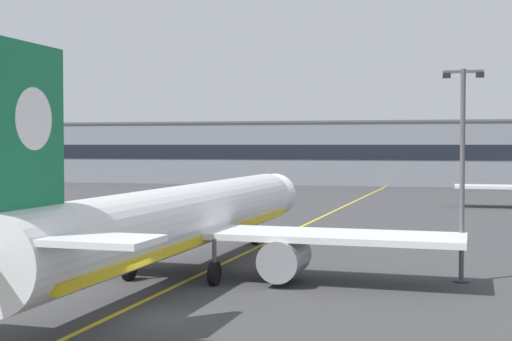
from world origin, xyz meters
name	(u,v)px	position (x,y,z in m)	size (l,w,h in m)	color
ground_plane	(153,317)	(0.00, 0.00, 0.00)	(400.00, 400.00, 0.00)	#3D3D3F
taxiway_centreline	(281,236)	(0.00, 30.00, 0.00)	(0.30, 180.00, 0.01)	yellow
airliner_foreground	(183,220)	(-1.89, 9.81, 3.37)	(32.23, 41.52, 11.65)	white
apron_lamp_post	(462,171)	(13.95, 11.87, 6.32)	(2.24, 0.90, 12.03)	#515156
safety_cone_by_nose_gear	(251,239)	(-1.58, 25.36, 0.26)	(0.44, 0.44, 0.55)	orange
terminal_building	(346,153)	(-3.38, 112.74, 6.19)	(135.30, 12.40, 12.37)	gray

